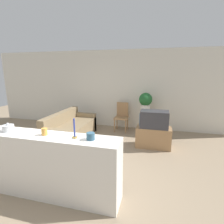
{
  "coord_description": "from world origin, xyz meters",
  "views": [
    {
      "loc": [
        1.69,
        -2.61,
        1.98
      ],
      "look_at": [
        0.48,
        2.08,
        0.85
      ],
      "focal_mm": 28.0,
      "sensor_mm": 36.0,
      "label": 1
    }
  ],
  "objects": [
    {
      "name": "couch",
      "position": [
        -0.74,
        1.86,
        0.29
      ],
      "size": [
        0.87,
        1.91,
        0.79
      ],
      "color": "#847051",
      "rests_on": "ground_plane"
    },
    {
      "name": "potted_plant",
      "position": [
        1.35,
        3.02,
        1.07
      ],
      "size": [
        0.42,
        0.42,
        0.52
      ],
      "color": "white",
      "rests_on": "plant_stand"
    },
    {
      "name": "coffee_tin",
      "position": [
        0.81,
        -0.42,
        1.08
      ],
      "size": [
        0.12,
        0.12,
        0.1
      ],
      "color": "#335B75",
      "rests_on": "foreground_counter"
    },
    {
      "name": "plant_stand",
      "position": [
        1.35,
        3.02,
        0.4
      ],
      "size": [
        0.2,
        0.2,
        0.8
      ],
      "color": "#9E754C",
      "rests_on": "ground_plane"
    },
    {
      "name": "foreground_counter",
      "position": [
        0.0,
        -0.42,
        0.51
      ],
      "size": [
        2.49,
        0.44,
        1.03
      ],
      "color": "white",
      "rests_on": "ground_plane"
    },
    {
      "name": "candle_jar",
      "position": [
        0.06,
        -0.42,
        1.08
      ],
      "size": [
        0.09,
        0.09,
        0.11
      ],
      "color": "gold",
      "rests_on": "foreground_counter"
    },
    {
      "name": "ground_plane",
      "position": [
        0.0,
        0.0,
        0.0
      ],
      "size": [
        14.0,
        14.0,
        0.0
      ],
      "primitive_type": "plane",
      "color": "gray"
    },
    {
      "name": "wooden_chair",
      "position": [
        0.57,
        3.04,
        0.53
      ],
      "size": [
        0.44,
        0.44,
        0.95
      ],
      "color": "#9E754C",
      "rests_on": "ground_plane"
    },
    {
      "name": "candlestick",
      "position": [
        0.56,
        -0.42,
        1.13
      ],
      "size": [
        0.07,
        0.07,
        0.3
      ],
      "color": "#B7933D",
      "rests_on": "foreground_counter"
    },
    {
      "name": "wall_back",
      "position": [
        0.0,
        3.43,
        1.35
      ],
      "size": [
        9.0,
        0.06,
        2.7
      ],
      "color": "silver",
      "rests_on": "ground_plane"
    },
    {
      "name": "television",
      "position": [
        1.65,
        1.9,
        0.77
      ],
      "size": [
        0.73,
        0.43,
        0.44
      ],
      "color": "#333338",
      "rests_on": "tv_stand"
    },
    {
      "name": "decorative_bowl",
      "position": [
        -0.62,
        -0.42,
        1.08
      ],
      "size": [
        0.18,
        0.18,
        0.14
      ],
      "color": "silver",
      "rests_on": "foreground_counter"
    },
    {
      "name": "tv_stand",
      "position": [
        1.66,
        1.9,
        0.27
      ],
      "size": [
        0.9,
        0.45,
        0.55
      ],
      "color": "#9E754C",
      "rests_on": "ground_plane"
    }
  ]
}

